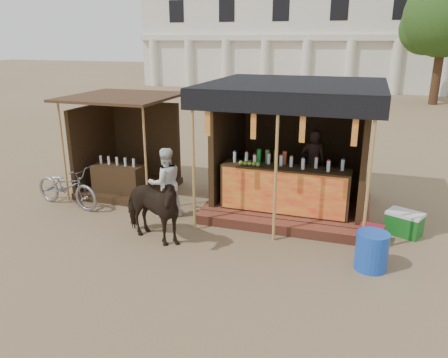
% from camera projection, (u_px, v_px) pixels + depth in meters
% --- Properties ---
extents(ground, '(120.00, 120.00, 0.00)m').
position_uv_depth(ground, '(194.00, 271.00, 7.17)').
color(ground, '#846B4C').
rests_on(ground, ground).
extents(main_stall, '(3.60, 3.61, 2.78)m').
position_uv_depth(main_stall, '(293.00, 164.00, 9.58)').
color(main_stall, brown).
rests_on(main_stall, ground).
extents(secondary_stall, '(2.40, 2.40, 2.38)m').
position_uv_depth(secondary_stall, '(123.00, 157.00, 10.78)').
color(secondary_stall, '#392615').
rests_on(secondary_stall, ground).
extents(cow, '(1.69, 1.16, 1.31)m').
position_uv_depth(cow, '(150.00, 209.00, 8.03)').
color(cow, black).
rests_on(cow, ground).
extents(motorbike, '(1.88, 0.95, 0.94)m').
position_uv_depth(motorbike, '(67.00, 186.00, 9.81)').
color(motorbike, gray).
rests_on(motorbike, ground).
extents(bystander, '(0.92, 0.91, 1.50)m').
position_uv_depth(bystander, '(165.00, 183.00, 9.17)').
color(bystander, white).
rests_on(bystander, ground).
extents(blue_barrel, '(0.66, 0.66, 0.64)m').
position_uv_depth(blue_barrel, '(372.00, 251.00, 7.15)').
color(blue_barrel, '#1847B5').
rests_on(blue_barrel, ground).
extents(red_crate, '(0.49, 0.46, 0.33)m').
position_uv_depth(red_crate, '(371.00, 235.00, 8.11)').
color(red_crate, maroon).
rests_on(red_crate, ground).
extents(cooler, '(0.76, 0.66, 0.46)m').
position_uv_depth(cooler, '(404.00, 223.00, 8.45)').
color(cooler, '#16661D').
rests_on(cooler, ground).
extents(background_building, '(26.00, 7.45, 8.18)m').
position_uv_depth(background_building, '(314.00, 34.00, 33.61)').
color(background_building, silver).
rests_on(background_building, ground).
extents(tree, '(4.50, 4.40, 7.00)m').
position_uv_depth(tree, '(441.00, 20.00, 24.03)').
color(tree, '#382314').
rests_on(tree, ground).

